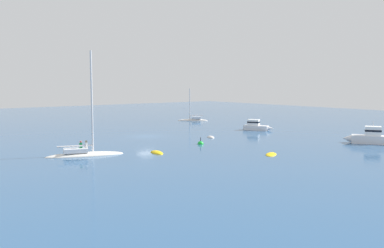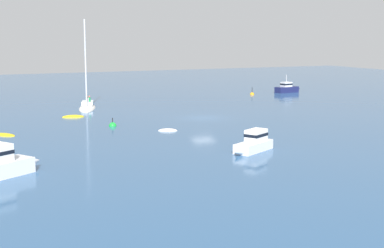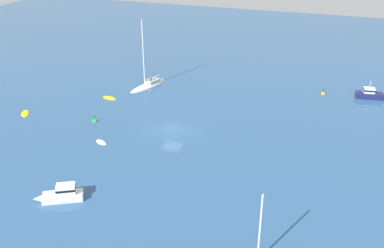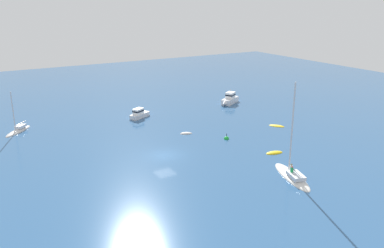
# 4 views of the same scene
# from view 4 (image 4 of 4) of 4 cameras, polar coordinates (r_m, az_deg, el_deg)

# --- Properties ---
(ground_plane) EXTENTS (160.00, 160.00, 0.00)m
(ground_plane) POSITION_cam_4_polar(r_m,az_deg,el_deg) (53.18, -3.87, -4.38)
(ground_plane) COLOR #2D5684
(ketch) EXTENTS (5.00, 5.35, 6.79)m
(ketch) POSITION_cam_4_polar(r_m,az_deg,el_deg) (67.80, -23.15, -0.85)
(ketch) COLOR silver
(ketch) RESTS_ON ground
(tender) EXTENTS (2.03, 1.51, 0.50)m
(tender) POSITION_cam_4_polar(r_m,az_deg,el_deg) (61.34, -0.83, -1.37)
(tender) COLOR silver
(tender) RESTS_ON ground
(cabin_cruiser) EXTENTS (4.70, 3.23, 1.69)m
(cabin_cruiser) POSITION_cam_4_polar(r_m,az_deg,el_deg) (70.14, -7.31, 1.45)
(cabin_cruiser) COLOR white
(cabin_cruiser) RESTS_ON ground
(dinghy) EXTENTS (2.30, 2.67, 0.36)m
(dinghy) POSITION_cam_4_polar(r_m,az_deg,el_deg) (66.38, 11.78, -0.29)
(dinghy) COLOR yellow
(dinghy) RESTS_ON ground
(powerboat) EXTENTS (5.71, 4.19, 2.79)m
(powerboat) POSITION_cam_4_polar(r_m,az_deg,el_deg) (79.36, 5.29, 3.46)
(powerboat) COLOR white
(powerboat) RESTS_ON ground
(yacht) EXTENTS (4.31, 8.21, 11.23)m
(yacht) POSITION_cam_4_polar(r_m,az_deg,el_deg) (48.04, 13.85, -6.98)
(yacht) COLOR silver
(yacht) RESTS_ON ground
(rib) EXTENTS (2.55, 1.50, 0.50)m
(rib) POSITION_cam_4_polar(r_m,az_deg,el_deg) (54.84, 11.45, -4.02)
(rib) COLOR yellow
(rib) RESTS_ON ground
(channel_buoy) EXTENTS (0.76, 0.76, 1.21)m
(channel_buoy) POSITION_cam_4_polar(r_m,az_deg,el_deg) (59.31, 4.85, -2.09)
(channel_buoy) COLOR green
(channel_buoy) RESTS_ON ground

